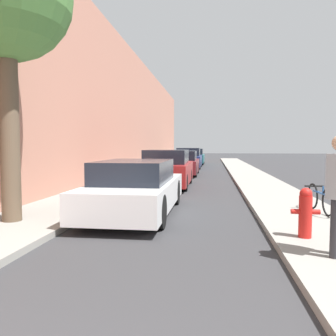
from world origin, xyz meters
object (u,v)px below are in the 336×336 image
parked_car_teal (193,157)px  fire_hydrant (305,212)px  parked_car_maroon (182,164)px  parked_car_navy (189,159)px  parked_car_white (136,188)px  bicycle (320,198)px  parked_car_red (167,169)px

parked_car_teal → fire_hydrant: (3.22, -24.40, -0.12)m
fire_hydrant → parked_car_maroon: bearing=103.9°
parked_car_maroon → parked_car_navy: (-0.04, 5.95, 0.05)m
fire_hydrant → parked_car_navy: bearing=99.7°
parked_car_teal → fire_hydrant: parked_car_teal is taller
parked_car_white → bicycle: (4.25, 0.18, -0.19)m
parked_car_red → bicycle: bearing=-51.3°
parked_car_navy → parked_car_white: bearing=-90.3°
parked_car_maroon → parked_car_teal: size_ratio=0.91×
parked_car_white → parked_car_red: parked_car_red is taller
bicycle → parked_car_maroon: bearing=106.7°
parked_car_white → parked_car_teal: (0.12, 22.32, 0.04)m
parked_car_red → parked_car_white: bearing=-90.1°
parked_car_navy → fire_hydrant: 19.27m
parked_car_navy → bicycle: bearing=-76.0°
parked_car_navy → parked_car_teal: size_ratio=0.99×
parked_car_teal → parked_car_navy: bearing=-90.4°
parked_car_teal → parked_car_maroon: bearing=-90.0°
parked_car_white → parked_car_maroon: parked_car_maroon is taller
parked_car_red → fire_hydrant: 8.26m
parked_car_white → parked_car_maroon: bearing=89.4°
parked_car_white → parked_car_navy: size_ratio=1.00×
parked_car_navy → fire_hydrant: bearing=-80.3°
parked_car_maroon → parked_car_red: bearing=-91.1°
parked_car_navy → parked_car_teal: (0.03, 5.41, -0.03)m
parked_car_red → parked_car_teal: (0.11, 16.85, -0.03)m
parked_car_white → parked_car_teal: bearing=89.7°
parked_car_white → parked_car_red: 5.47m
parked_car_navy → parked_car_red: bearing=-90.4°
parked_car_red → bicycle: size_ratio=2.74×
parked_car_navy → bicycle: 17.24m
parked_car_maroon → bicycle: 11.54m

